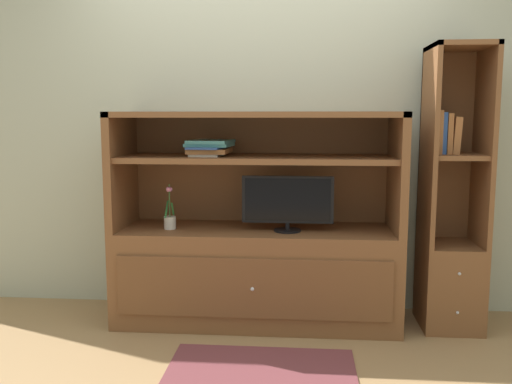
% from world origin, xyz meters
% --- Properties ---
extents(ground_plane, '(8.00, 8.00, 0.00)m').
position_xyz_m(ground_plane, '(0.00, 0.00, 0.00)').
color(ground_plane, '#99754C').
extents(painted_rear_wall, '(6.00, 0.10, 2.80)m').
position_xyz_m(painted_rear_wall, '(0.00, 0.75, 1.40)').
color(painted_rear_wall, '#ADB29E').
rests_on(painted_rear_wall, ground_plane).
extents(media_console, '(1.85, 0.62, 1.39)m').
position_xyz_m(media_console, '(0.00, 0.40, 0.45)').
color(media_console, brown).
rests_on(media_console, ground_plane).
extents(tv_monitor, '(0.59, 0.17, 0.36)m').
position_xyz_m(tv_monitor, '(0.20, 0.33, 0.82)').
color(tv_monitor, black).
rests_on(tv_monitor, media_console).
extents(potted_plant, '(0.08, 0.13, 0.30)m').
position_xyz_m(potted_plant, '(-0.57, 0.34, 0.69)').
color(potted_plant, beige).
rests_on(potted_plant, media_console).
extents(magazine_stack, '(0.30, 0.35, 0.10)m').
position_xyz_m(magazine_stack, '(-0.31, 0.40, 1.16)').
color(magazine_stack, silver).
rests_on(magazine_stack, media_console).
extents(bookshelf_tall, '(0.37, 0.43, 1.80)m').
position_xyz_m(bookshelf_tall, '(1.26, 0.41, 0.61)').
color(bookshelf_tall, brown).
rests_on(bookshelf_tall, ground_plane).
extents(upright_book_row, '(0.15, 0.17, 0.27)m').
position_xyz_m(upright_book_row, '(1.19, 0.40, 1.25)').
color(upright_book_row, '#A56638').
rests_on(upright_book_row, bookshelf_tall).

